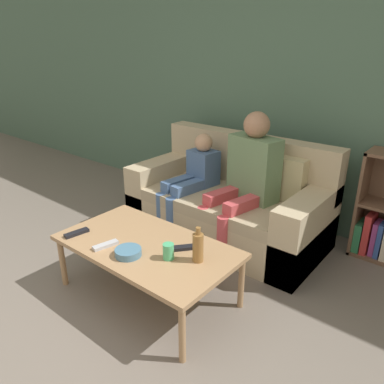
{
  "coord_description": "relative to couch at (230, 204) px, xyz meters",
  "views": [
    {
      "loc": [
        1.53,
        -0.45,
        1.64
      ],
      "look_at": [
        -0.09,
        1.55,
        0.6
      ],
      "focal_mm": 35.0,
      "sensor_mm": 36.0,
      "label": 1
    }
  ],
  "objects": [
    {
      "name": "wall_back",
      "position": [
        0.12,
        0.63,
        1.01
      ],
      "size": [
        12.0,
        0.06,
        2.6
      ],
      "color": "#4C6B56",
      "rests_on": "ground_plane"
    },
    {
      "name": "couch",
      "position": [
        0.0,
        0.0,
        0.0
      ],
      "size": [
        1.7,
        0.84,
        0.87
      ],
      "color": "tan",
      "rests_on": "ground_plane"
    },
    {
      "name": "coffee_table",
      "position": [
        0.07,
        -1.09,
        0.08
      ],
      "size": [
        1.2,
        0.67,
        0.4
      ],
      "color": "#A87F56",
      "rests_on": "ground_plane"
    },
    {
      "name": "person_adult",
      "position": [
        0.21,
        -0.07,
        0.37
      ],
      "size": [
        0.48,
        0.65,
        1.14
      ],
      "rotation": [
        0.0,
        0.0,
        -0.2
      ],
      "color": "#C6474C",
      "rests_on": "ground_plane"
    },
    {
      "name": "person_child",
      "position": [
        -0.32,
        -0.13,
        0.21
      ],
      "size": [
        0.31,
        0.62,
        0.88
      ],
      "rotation": [
        0.0,
        0.0,
        -0.14
      ],
      "color": "#476693",
      "rests_on": "ground_plane"
    },
    {
      "name": "cup_near",
      "position": [
        0.3,
        -1.13,
        0.16
      ],
      "size": [
        0.07,
        0.07,
        0.1
      ],
      "color": "#4CB77A",
      "rests_on": "coffee_table"
    },
    {
      "name": "tv_remote_0",
      "position": [
        0.31,
        -0.97,
        0.12
      ],
      "size": [
        0.15,
        0.16,
        0.02
      ],
      "rotation": [
        0.0,
        0.0,
        -0.69
      ],
      "color": "black",
      "rests_on": "coffee_table"
    },
    {
      "name": "tv_remote_1",
      "position": [
        -0.4,
        -1.3,
        0.12
      ],
      "size": [
        0.07,
        0.18,
        0.02
      ],
      "rotation": [
        0.0,
        0.0,
        -0.15
      ],
      "color": "black",
      "rests_on": "coffee_table"
    },
    {
      "name": "tv_remote_2",
      "position": [
        -0.11,
        -1.28,
        0.12
      ],
      "size": [
        0.08,
        0.18,
        0.02
      ],
      "rotation": [
        0.0,
        0.0,
        -0.22
      ],
      "color": "#B7B7BC",
      "rests_on": "coffee_table"
    },
    {
      "name": "snack_bowl",
      "position": [
        0.08,
        -1.26,
        0.13
      ],
      "size": [
        0.17,
        0.17,
        0.05
      ],
      "color": "teal",
      "rests_on": "coffee_table"
    },
    {
      "name": "bottle",
      "position": [
        0.45,
        -1.03,
        0.21
      ],
      "size": [
        0.07,
        0.07,
        0.23
      ],
      "color": "olive",
      "rests_on": "coffee_table"
    }
  ]
}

